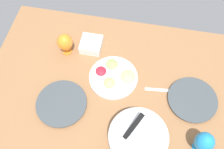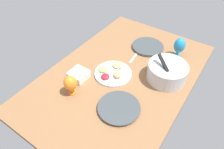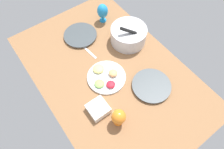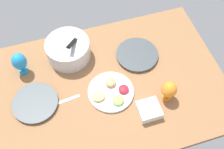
{
  "view_description": "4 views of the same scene",
  "coord_description": "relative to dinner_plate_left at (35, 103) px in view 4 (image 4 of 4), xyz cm",
  "views": [
    {
      "loc": [
        -9.51,
        66.81,
        135.49
      ],
      "look_at": [
        3.73,
        -3.43,
        7.62
      ],
      "focal_mm": 40.41,
      "sensor_mm": 36.0,
      "label": 1
    },
    {
      "loc": [
        102.37,
        61.92,
        114.48
      ],
      "look_at": [
        10.44,
        -1.4,
        7.62
      ],
      "focal_mm": 33.2,
      "sensor_mm": 36.0,
      "label": 2
    },
    {
      "loc": [
        69.06,
        -48.47,
        135.28
      ],
      "look_at": [
        7.11,
        -2.86,
        7.62
      ],
      "focal_mm": 32.68,
      "sensor_mm": 36.0,
      "label": 3
    },
    {
      "loc": [
        -20.55,
        -85.58,
        155.79
      ],
      "look_at": [
        6.57,
        3.02,
        7.62
      ],
      "focal_mm": 43.86,
      "sensor_mm": 36.0,
      "label": 4
    }
  ],
  "objects": [
    {
      "name": "fruit_platter",
      "position": [
        47.48,
        -6.45,
        0.33
      ],
      "size": [
        29.57,
        29.57,
        5.36
      ],
      "color": "silver",
      "rests_on": "ground_plane"
    },
    {
      "name": "dinner_plate_right",
      "position": [
        73.69,
        16.36,
        0.03
      ],
      "size": [
        29.18,
        29.18,
        2.41
      ],
      "color": "silver",
      "rests_on": "ground_plane"
    },
    {
      "name": "square_bowl_white",
      "position": [
        65.89,
        -26.17,
        2.16
      ],
      "size": [
        13.3,
        13.3,
        6.09
      ],
      "color": "white",
      "rests_on": "ground_plane"
    },
    {
      "name": "ground_plane",
      "position": [
        44.42,
        -0.88,
        -3.23
      ],
      "size": [
        160.0,
        104.0,
        4.0
      ],
      "primitive_type": "cube",
      "color": "#8C603D"
    },
    {
      "name": "fork_by_left_plate",
      "position": [
        18.85,
        -3.33,
        -0.93
      ],
      "size": [
        18.09,
        3.69,
        0.6
      ],
      "primitive_type": "cube",
      "rotation": [
        0.0,
        0.0,
        0.11
      ],
      "color": "silver",
      "rests_on": "ground_plane"
    },
    {
      "name": "mixing_bowl",
      "position": [
        28.43,
        30.32,
        6.25
      ],
      "size": [
        29.75,
        29.75,
        20.86
      ],
      "color": "silver",
      "rests_on": "ground_plane"
    },
    {
      "name": "dinner_plate_left",
      "position": [
        0.0,
        0.0,
        0.0
      ],
      "size": [
        28.68,
        28.68,
        2.36
      ],
      "color": "silver",
      "rests_on": "ground_plane"
    },
    {
      "name": "hurricane_glass_orange",
      "position": [
        80.6,
        -19.93,
        8.61
      ],
      "size": [
        9.71,
        9.71,
        15.89
      ],
      "color": "orange",
      "rests_on": "ground_plane"
    },
    {
      "name": "hurricane_glass_blue",
      "position": [
        -3.9,
        26.79,
        9.71
      ],
      "size": [
        9.7,
        9.7,
        18.07
      ],
      "color": "#2189CB",
      "rests_on": "ground_plane"
    }
  ]
}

